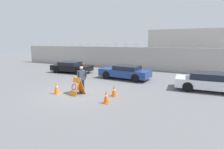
% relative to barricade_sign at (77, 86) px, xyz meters
% --- Properties ---
extents(ground_plane, '(90.00, 90.00, 0.00)m').
position_rel_barricade_sign_xyz_m(ground_plane, '(-0.09, 0.40, -0.53)').
color(ground_plane, slate).
extents(perimeter_wall, '(36.00, 0.30, 3.07)m').
position_rel_barricade_sign_xyz_m(perimeter_wall, '(-0.09, 11.55, 0.78)').
color(perimeter_wall, '#ADA8A0').
rests_on(perimeter_wall, ground_plane).
extents(building_block, '(9.61, 7.31, 4.70)m').
position_rel_barricade_sign_xyz_m(building_block, '(5.49, 17.29, 1.82)').
color(building_block, beige).
rests_on(building_block, ground_plane).
extents(barricade_sign, '(0.81, 0.95, 1.08)m').
position_rel_barricade_sign_xyz_m(barricade_sign, '(0.00, 0.00, 0.00)').
color(barricade_sign, orange).
rests_on(barricade_sign, ground_plane).
extents(security_guard, '(0.56, 0.59, 1.71)m').
position_rel_barricade_sign_xyz_m(security_guard, '(0.02, 0.53, 0.41)').
color(security_guard, '#232838').
rests_on(security_guard, ground_plane).
extents(traffic_cone_near, '(0.36, 0.36, 0.72)m').
position_rel_barricade_sign_xyz_m(traffic_cone_near, '(2.37, -0.53, -0.18)').
color(traffic_cone_near, orange).
rests_on(traffic_cone_near, ground_plane).
extents(traffic_cone_mid, '(0.40, 0.40, 0.81)m').
position_rel_barricade_sign_xyz_m(traffic_cone_mid, '(-1.27, -0.39, -0.13)').
color(traffic_cone_mid, orange).
rests_on(traffic_cone_mid, ground_plane).
extents(traffic_cone_far, '(0.40, 0.40, 0.68)m').
position_rel_barricade_sign_xyz_m(traffic_cone_far, '(2.20, 0.78, -0.20)').
color(traffic_cone_far, orange).
rests_on(traffic_cone_far, ground_plane).
extents(parked_car_front_coupe, '(4.40, 2.21, 1.15)m').
position_rel_barricade_sign_xyz_m(parked_car_front_coupe, '(-5.47, 6.16, 0.07)').
color(parked_car_front_coupe, black).
rests_on(parked_car_front_coupe, ground_plane).
extents(parked_car_rear_sedan, '(4.54, 2.14, 1.20)m').
position_rel_barricade_sign_xyz_m(parked_car_rear_sedan, '(0.88, 5.72, 0.09)').
color(parked_car_rear_sedan, black).
rests_on(parked_car_rear_sedan, ground_plane).
extents(parked_car_far_side, '(4.37, 2.17, 1.22)m').
position_rel_barricade_sign_xyz_m(parked_car_far_side, '(7.33, 4.69, 0.09)').
color(parked_car_far_side, black).
rests_on(parked_car_far_side, ground_plane).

